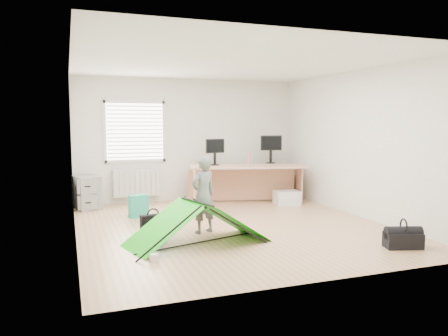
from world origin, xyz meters
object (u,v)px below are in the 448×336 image
object	(u,v)px
filing_cabinet	(87,192)
office_chair	(275,185)
storage_crate	(287,198)
kite	(197,223)
thermos	(249,158)
person	(203,194)
monitor_right	(271,153)
laptop_bag	(153,224)
duffel_bag	(403,240)
monitor_left	(215,156)
desk	(248,185)

from	to	relation	value
filing_cabinet	office_chair	bearing A→B (deg)	-17.32
storage_crate	kite	bearing A→B (deg)	-139.47
thermos	person	size ratio (longest dim) A/B	0.21
person	monitor_right	bearing A→B (deg)	-156.48
person	laptop_bag	bearing A→B (deg)	-37.73
filing_cabinet	kite	xyz separation A→B (m)	(1.38, -3.25, -0.03)
thermos	person	bearing A→B (deg)	-126.92
person	filing_cabinet	bearing A→B (deg)	-80.11
person	kite	world-z (taller)	person
person	duffel_bag	size ratio (longest dim) A/B	2.46
duffel_bag	monitor_right	bearing A→B (deg)	108.33
monitor_left	thermos	xyz separation A→B (m)	(0.79, 0.01, -0.08)
desk	person	bearing A→B (deg)	-114.31
kite	laptop_bag	distance (m)	0.95
person	kite	xyz separation A→B (m)	(-0.27, -0.58, -0.31)
person	storage_crate	world-z (taller)	person
monitor_left	office_chair	world-z (taller)	monitor_left
thermos	monitor_left	bearing A→B (deg)	-179.25
monitor_left	storage_crate	size ratio (longest dim) A/B	0.84
desk	duffel_bag	xyz separation A→B (m)	(0.75, -3.78, -0.30)
kite	storage_crate	size ratio (longest dim) A/B	3.80
filing_cabinet	thermos	world-z (taller)	thermos
monitor_left	desk	bearing A→B (deg)	-37.81
kite	thermos	bearing A→B (deg)	39.41
office_chair	kite	xyz separation A→B (m)	(-2.83, -3.21, 0.01)
laptop_bag	duffel_bag	distance (m)	3.71
office_chair	monitor_right	bearing A→B (deg)	66.51
filing_cabinet	laptop_bag	size ratio (longest dim) A/B	1.65
thermos	laptop_bag	bearing A→B (deg)	-139.72
storage_crate	desk	bearing A→B (deg)	156.60
desk	thermos	bearing A→B (deg)	81.10
storage_crate	laptop_bag	bearing A→B (deg)	-154.92
desk	monitor_left	world-z (taller)	monitor_left
monitor_left	storage_crate	distance (m)	1.79
filing_cabinet	monitor_left	world-z (taller)	monitor_left
person	thermos	bearing A→B (deg)	-148.87
monitor_left	thermos	world-z (taller)	monitor_left
kite	laptop_bag	bearing A→B (deg)	105.66
person	laptop_bag	distance (m)	0.92
filing_cabinet	monitor_right	bearing A→B (deg)	-21.35
duffel_bag	thermos	bearing A→B (deg)	115.70
duffel_bag	desk	bearing A→B (deg)	118.68
monitor_left	duffel_bag	world-z (taller)	monitor_left
person	kite	size ratio (longest dim) A/B	0.62
monitor_right	storage_crate	distance (m)	1.13
desk	filing_cabinet	size ratio (longest dim) A/B	3.63
filing_cabinet	duffel_bag	xyz separation A→B (m)	(4.03, -4.42, -0.23)
kite	monitor_right	bearing A→B (deg)	32.83
thermos	laptop_bag	xyz separation A→B (m)	(-2.54, -2.15, -0.81)
office_chair	laptop_bag	xyz separation A→B (m)	(-3.32, -2.41, -0.14)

